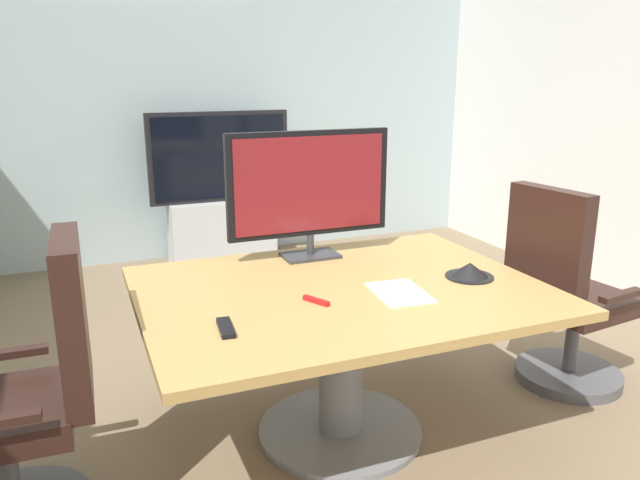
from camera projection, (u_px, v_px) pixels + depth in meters
name	position (u px, v px, depth m)	size (l,w,h in m)	color
ground_plane	(336.00, 425.00, 2.97)	(7.29, 7.29, 0.00)	#7A664C
wall_back_glass_partition	(193.00, 96.00, 5.40)	(5.43, 0.10, 2.84)	#9EB2B7
conference_table	(341.00, 325.00, 2.76)	(1.73, 1.31, 0.72)	#B2894C
office_chair_left	(31.00, 411.00, 2.22)	(0.60, 0.58, 1.09)	#4C4C51
office_chair_right	(564.00, 305.00, 3.23)	(0.62, 0.60, 1.09)	#4C4C51
tv_monitor	(309.00, 187.00, 3.06)	(0.84, 0.18, 0.64)	#333338
wall_display_unit	(221.00, 213.00, 5.39)	(1.20, 0.36, 1.31)	#B7BABC
conference_phone	(470.00, 271.00, 2.83)	(0.22, 0.22, 0.07)	black
remote_control	(226.00, 328.00, 2.26)	(0.05, 0.17, 0.02)	black
whiteboard_marker	(316.00, 301.00, 2.52)	(0.13, 0.02, 0.02)	red
paper_notepad	(400.00, 293.00, 2.63)	(0.21, 0.30, 0.01)	white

